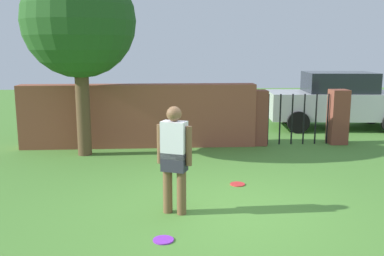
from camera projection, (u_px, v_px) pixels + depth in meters
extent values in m
plane|color=#4C8433|center=(222.00, 211.00, 6.58)|extent=(40.00, 40.00, 0.00)
cube|color=brown|center=(139.00, 116.00, 10.73)|extent=(5.80, 0.50, 1.56)
cylinder|color=brown|center=(83.00, 105.00, 9.82)|extent=(0.31, 0.31, 2.34)
sphere|color=#23511E|center=(79.00, 21.00, 9.48)|extent=(2.50, 2.50, 2.50)
cylinder|color=brown|center=(168.00, 185.00, 6.44)|extent=(0.14, 0.14, 0.85)
cylinder|color=brown|center=(182.00, 187.00, 6.37)|extent=(0.14, 0.14, 0.85)
cube|color=#2D2D38|center=(174.00, 162.00, 6.34)|extent=(0.42, 0.34, 0.28)
cube|color=silver|center=(174.00, 140.00, 6.28)|extent=(0.42, 0.34, 0.55)
sphere|color=brown|center=(174.00, 114.00, 6.21)|extent=(0.22, 0.22, 0.22)
cylinder|color=brown|center=(160.00, 144.00, 6.36)|extent=(0.09, 0.09, 0.58)
cylinder|color=brown|center=(189.00, 146.00, 6.22)|extent=(0.09, 0.09, 0.58)
cube|color=brown|center=(258.00, 118.00, 10.94)|extent=(0.44, 0.44, 1.40)
cube|color=brown|center=(338.00, 117.00, 11.08)|extent=(0.44, 0.44, 1.40)
cylinder|color=black|center=(268.00, 120.00, 10.97)|extent=(0.04, 0.04, 1.30)
cylinder|color=black|center=(280.00, 119.00, 10.99)|extent=(0.04, 0.04, 1.30)
cylinder|color=black|center=(292.00, 119.00, 11.01)|extent=(0.04, 0.04, 1.30)
cylinder|color=black|center=(304.00, 119.00, 11.03)|extent=(0.04, 0.04, 1.30)
cylinder|color=black|center=(316.00, 119.00, 11.05)|extent=(0.04, 0.04, 1.30)
cylinder|color=black|center=(328.00, 119.00, 11.07)|extent=(0.04, 0.04, 1.30)
cube|color=#B7B7BC|center=(338.00, 105.00, 13.23)|extent=(4.34, 2.09, 0.80)
cube|color=#1E2328|center=(339.00, 82.00, 13.11)|extent=(2.13, 1.68, 0.60)
cylinder|color=black|center=(371.00, 114.00, 14.10)|extent=(0.66, 0.28, 0.64)
cylinder|color=black|center=(287.00, 113.00, 14.18)|extent=(0.66, 0.28, 0.64)
cylinder|color=black|center=(298.00, 122.00, 12.51)|extent=(0.66, 0.28, 0.64)
cylinder|color=purple|center=(163.00, 240.00, 5.55)|extent=(0.27, 0.27, 0.02)
cylinder|color=red|center=(237.00, 184.00, 7.82)|extent=(0.27, 0.27, 0.02)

